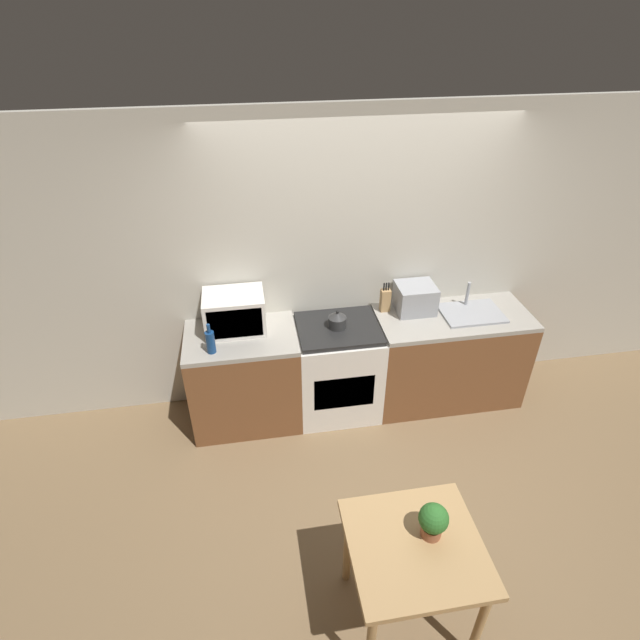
% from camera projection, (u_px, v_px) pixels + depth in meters
% --- Properties ---
extents(ground_plane, '(16.00, 16.00, 0.00)m').
position_uv_depth(ground_plane, '(382.00, 475.00, 4.01)').
color(ground_plane, brown).
extents(wall_back, '(10.00, 0.06, 2.60)m').
position_uv_depth(wall_back, '(356.00, 264.00, 4.26)').
color(wall_back, beige).
rests_on(wall_back, ground_plane).
extents(counter_left_run, '(0.92, 0.62, 0.90)m').
position_uv_depth(counter_left_run, '(245.00, 378.00, 4.32)').
color(counter_left_run, brown).
rests_on(counter_left_run, ground_plane).
extents(counter_right_run, '(1.34, 0.62, 0.90)m').
position_uv_depth(counter_right_run, '(447.00, 357.00, 4.57)').
color(counter_right_run, brown).
rests_on(counter_right_run, ground_plane).
extents(stove_range, '(0.72, 0.62, 0.90)m').
position_uv_depth(stove_range, '(337.00, 369.00, 4.43)').
color(stove_range, silver).
rests_on(stove_range, ground_plane).
extents(kettle, '(0.15, 0.15, 0.16)m').
position_uv_depth(kettle, '(337.00, 320.00, 4.14)').
color(kettle, '#2D2D2D').
rests_on(kettle, stove_range).
extents(microwave, '(0.49, 0.36, 0.33)m').
position_uv_depth(microwave, '(235.00, 312.00, 4.06)').
color(microwave, silver).
rests_on(microwave, counter_left_run).
extents(bottle, '(0.07, 0.07, 0.26)m').
position_uv_depth(bottle, '(210.00, 342.00, 3.83)').
color(bottle, navy).
rests_on(bottle, counter_left_run).
extents(knife_block, '(0.08, 0.07, 0.27)m').
position_uv_depth(knife_block, '(385.00, 300.00, 4.33)').
color(knife_block, tan).
rests_on(knife_block, counter_right_run).
extents(toaster_oven, '(0.33, 0.29, 0.25)m').
position_uv_depth(toaster_oven, '(415.00, 298.00, 4.32)').
color(toaster_oven, '#999BA0').
rests_on(toaster_oven, counter_right_run).
extents(sink_basin, '(0.52, 0.38, 0.24)m').
position_uv_depth(sink_basin, '(471.00, 312.00, 4.34)').
color(sink_basin, '#999BA0').
rests_on(sink_basin, counter_right_run).
extents(dining_table, '(0.73, 0.70, 0.74)m').
position_uv_depth(dining_table, '(414.00, 556.00, 2.77)').
color(dining_table, tan).
rests_on(dining_table, ground_plane).
extents(potted_plant, '(0.17, 0.17, 0.23)m').
position_uv_depth(potted_plant, '(433.00, 520.00, 2.69)').
color(potted_plant, '#9E5B3D').
rests_on(potted_plant, dining_table).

